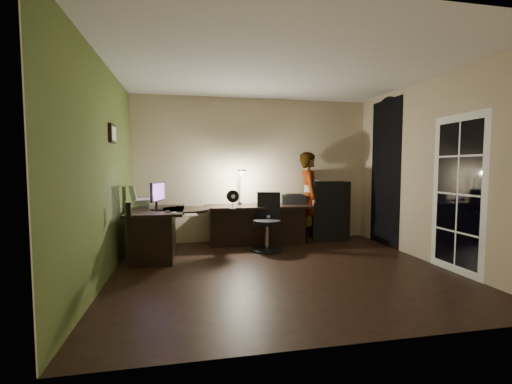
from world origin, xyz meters
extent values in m
cube|color=black|center=(0.00, 0.00, -0.01)|extent=(4.50, 4.00, 0.01)
cube|color=silver|center=(0.00, 0.00, 2.71)|extent=(4.50, 4.00, 0.01)
cube|color=tan|center=(0.00, 2.00, 1.35)|extent=(4.50, 0.01, 2.70)
cube|color=tan|center=(0.00, -2.00, 1.35)|extent=(4.50, 0.01, 2.70)
cube|color=tan|center=(-2.25, 0.00, 1.35)|extent=(0.01, 4.00, 2.70)
cube|color=tan|center=(2.25, 0.00, 1.35)|extent=(0.01, 4.00, 2.70)
cube|color=#4C5F28|center=(-2.24, 0.00, 1.35)|extent=(0.00, 4.00, 2.70)
cube|color=black|center=(2.24, 1.15, 1.30)|extent=(0.01, 0.90, 2.60)
cube|color=white|center=(2.24, -0.55, 1.05)|extent=(0.02, 0.92, 2.10)
cube|color=black|center=(-2.22, 0.45, 1.85)|extent=(0.04, 0.30, 0.25)
cube|color=black|center=(-1.72, 1.01, 0.38)|extent=(0.83, 1.33, 0.76)
cube|color=black|center=(0.00, 1.63, 0.36)|extent=(1.93, 0.74, 0.71)
cube|color=black|center=(1.40, 1.72, 0.57)|extent=(0.78, 0.42, 1.13)
cube|color=silver|center=(-1.96, 1.33, 0.82)|extent=(0.30, 0.26, 0.11)
cube|color=silver|center=(-1.96, 1.33, 0.99)|extent=(0.43, 0.42, 0.23)
cube|color=black|center=(-1.71, 0.91, 0.91)|extent=(0.23, 0.47, 0.30)
ellipsoid|color=silver|center=(-1.43, 0.35, 0.78)|extent=(0.09, 0.10, 0.03)
cube|color=black|center=(-1.54, 0.68, 0.77)|extent=(0.07, 0.13, 0.01)
cube|color=black|center=(-1.76, 1.22, 0.77)|extent=(0.01, 0.15, 0.01)
cylinder|color=black|center=(-2.00, 0.18, 0.86)|extent=(0.10, 0.10, 0.19)
cube|color=silver|center=(-1.21, 0.21, 0.77)|extent=(0.19, 0.24, 0.01)
cube|color=black|center=(-0.50, 1.28, 0.86)|extent=(0.21, 0.12, 0.33)
cube|color=navy|center=(0.10, 1.75, 0.74)|extent=(0.20, 0.13, 0.09)
cube|color=black|center=(0.74, 1.80, 0.80)|extent=(0.51, 0.44, 0.20)
cube|color=black|center=(-0.30, 1.83, 1.05)|extent=(0.28, 0.36, 0.71)
cube|color=black|center=(0.05, 1.11, 0.49)|extent=(0.70, 0.70, 0.98)
imported|color=#D8A88C|center=(1.03, 1.77, 0.85)|extent=(0.50, 0.66, 1.69)
camera|label=1|loc=(-1.25, -4.42, 1.40)|focal=24.00mm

